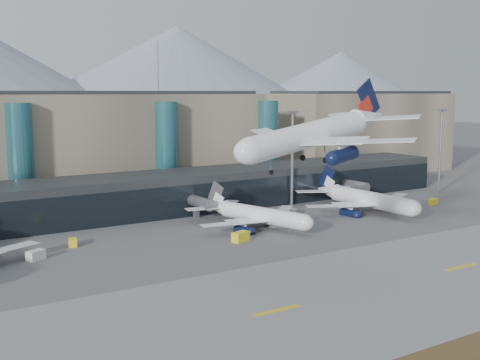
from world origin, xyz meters
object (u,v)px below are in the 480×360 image
(veh_a, at_px, (36,255))
(veh_d, at_px, (347,198))
(hero_jet, at_px, (322,126))
(jet_parked_mid, at_px, (251,209))
(veh_b, at_px, (73,243))
(lightmast_mid, at_px, (292,153))
(lightmast_right, at_px, (441,146))
(jet_parked_right, at_px, (360,193))
(veh_h, at_px, (241,237))
(veh_c, at_px, (277,223))
(veh_e, at_px, (433,202))
(veh_g, at_px, (292,211))

(veh_a, height_order, veh_d, veh_a)
(hero_jet, bearing_deg, veh_a, 123.33)
(jet_parked_mid, xyz_separation_m, veh_b, (-40.39, 3.73, -3.23))
(veh_b, bearing_deg, jet_parked_mid, -80.57)
(lightmast_mid, xyz_separation_m, veh_a, (-72.62, -18.42, -13.49))
(lightmast_right, relative_size, hero_jet, 0.75)
(veh_a, bearing_deg, lightmast_right, -23.69)
(lightmast_mid, xyz_separation_m, lightmast_right, (50.00, -8.00, 0.00))
(veh_a, bearing_deg, jet_parked_right, -26.52)
(jet_parked_mid, distance_m, veh_h, 14.99)
(veh_c, bearing_deg, veh_b, -146.09)
(lightmast_right, xyz_separation_m, veh_e, (-16.39, -11.85, -13.63))
(veh_b, xyz_separation_m, veh_e, (97.48, -7.85, 0.02))
(jet_parked_mid, height_order, jet_parked_right, jet_parked_right)
(veh_a, distance_m, veh_e, 106.24)
(veh_g, xyz_separation_m, veh_h, (-26.46, -17.38, 0.41))
(hero_jet, relative_size, jet_parked_right, 0.91)
(veh_d, bearing_deg, veh_e, -119.55)
(hero_jet, bearing_deg, veh_e, 18.54)
(lightmast_right, height_order, veh_b, lightmast_right)
(jet_parked_right, height_order, veh_g, jet_parked_right)
(veh_a, xyz_separation_m, veh_b, (8.76, 6.43, -0.16))
(lightmast_right, bearing_deg, veh_a, -175.14)
(jet_parked_right, xyz_separation_m, veh_g, (-17.41, 6.17, -3.94))
(veh_c, distance_m, veh_e, 52.66)
(hero_jet, xyz_separation_m, veh_a, (-35.26, 38.58, -24.56))
(lightmast_mid, height_order, veh_a, lightmast_mid)
(lightmast_mid, distance_m, jet_parked_mid, 30.12)
(veh_d, distance_m, veh_e, 23.24)
(lightmast_right, xyz_separation_m, veh_c, (-69.05, -11.70, -13.49))
(lightmast_mid, bearing_deg, lightmast_right, -9.09)
(veh_c, bearing_deg, veh_d, 67.84)
(veh_g, bearing_deg, jet_parked_mid, -120.91)
(veh_e, bearing_deg, jet_parked_mid, 161.27)
(jet_parked_mid, bearing_deg, jet_parked_right, -106.07)
(veh_b, distance_m, veh_c, 45.48)
(lightmast_right, relative_size, veh_g, 12.07)
(lightmast_mid, distance_m, veh_h, 44.70)
(lightmast_mid, relative_size, veh_d, 9.19)
(veh_b, distance_m, veh_d, 81.43)
(veh_a, relative_size, veh_c, 0.99)
(lightmast_mid, bearing_deg, veh_a, -165.77)
(jet_parked_right, xyz_separation_m, veh_b, (-74.47, 3.49, -3.80))
(veh_b, bearing_deg, veh_a, 140.99)
(veh_h, bearing_deg, jet_parked_mid, 30.88)
(veh_g, bearing_deg, veh_d, 51.73)
(lightmast_right, height_order, hero_jet, hero_jet)
(veh_e, bearing_deg, veh_g, 150.79)
(veh_b, xyz_separation_m, veh_d, (80.98, 8.52, 0.03))
(jet_parked_mid, distance_m, veh_b, 40.69)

